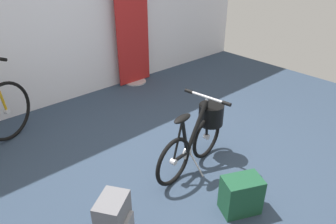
{
  "coord_description": "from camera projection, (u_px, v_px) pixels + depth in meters",
  "views": [
    {
      "loc": [
        -1.83,
        -1.78,
        2.05
      ],
      "look_at": [
        0.02,
        0.3,
        0.55
      ],
      "focal_mm": 33.21,
      "sensor_mm": 36.0,
      "label": 1
    }
  ],
  "objects": [
    {
      "name": "backpack_on_floor",
      "position": [
        114.0,
        220.0,
        2.37
      ],
      "size": [
        0.34,
        0.32,
        0.41
      ],
      "color": "slate",
      "rests_on": "ground_plane"
    },
    {
      "name": "handbag_on_floor",
      "position": [
        241.0,
        195.0,
        2.65
      ],
      "size": [
        0.38,
        0.34,
        0.34
      ],
      "color": "#19472D",
      "rests_on": "ground_plane"
    },
    {
      "name": "floor_banner_stand",
      "position": [
        133.0,
        34.0,
        4.88
      ],
      "size": [
        0.6,
        0.36,
        1.8
      ],
      "color": "#B7B7BC",
      "rests_on": "ground_plane"
    },
    {
      "name": "folding_bike_foreground",
      "position": [
        199.0,
        133.0,
        3.15
      ],
      "size": [
        1.05,
        0.53,
        0.75
      ],
      "color": "black",
      "rests_on": "ground_plane"
    },
    {
      "name": "ground_plane",
      "position": [
        185.0,
        169.0,
        3.21
      ],
      "size": [
        7.0,
        7.0,
        0.0
      ],
      "primitive_type": "plane",
      "color": "#2D3D51"
    }
  ]
}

